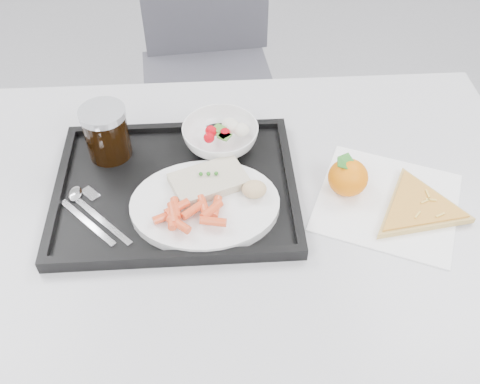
{
  "coord_description": "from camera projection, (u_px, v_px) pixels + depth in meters",
  "views": [
    {
      "loc": [
        -0.01,
        -0.36,
        1.49
      ],
      "look_at": [
        0.03,
        0.32,
        0.77
      ],
      "focal_mm": 40.0,
      "sensor_mm": 36.0,
      "label": 1
    }
  ],
  "objects": [
    {
      "name": "cola_glass",
      "position": [
        106.0,
        132.0,
        1.03
      ],
      "size": [
        0.09,
        0.09,
        0.11
      ],
      "color": "black",
      "rests_on": "tray"
    },
    {
      "name": "table",
      "position": [
        226.0,
        229.0,
        1.04
      ],
      "size": [
        1.2,
        0.8,
        0.75
      ],
      "color": "silver",
      "rests_on": "ground"
    },
    {
      "name": "salad_bowl",
      "position": [
        220.0,
        136.0,
        1.07
      ],
      "size": [
        0.15,
        0.15,
        0.05
      ],
      "color": "white",
      "rests_on": "tray"
    },
    {
      "name": "salad_contents",
      "position": [
        227.0,
        129.0,
        1.07
      ],
      "size": [
        0.09,
        0.07,
        0.03
      ],
      "color": "#BD030E",
      "rests_on": "salad_bowl"
    },
    {
      "name": "tangerine",
      "position": [
        348.0,
        177.0,
        1.0
      ],
      "size": [
        0.08,
        0.08,
        0.07
      ],
      "color": "#FF6A00",
      "rests_on": "napkin"
    },
    {
      "name": "pizza_slice",
      "position": [
        418.0,
        207.0,
        0.98
      ],
      "size": [
        0.31,
        0.31,
        0.02
      ],
      "color": "#DDB174",
      "rests_on": "napkin"
    },
    {
      "name": "fish_fillet",
      "position": [
        209.0,
        181.0,
        0.98
      ],
      "size": [
        0.15,
        0.12,
        0.03
      ],
      "color": "beige",
      "rests_on": "dinner_plate"
    },
    {
      "name": "chair",
      "position": [
        207.0,
        50.0,
        1.75
      ],
      "size": [
        0.46,
        0.46,
        0.93
      ],
      "color": "#3D3D44",
      "rests_on": "ground"
    },
    {
      "name": "napkin",
      "position": [
        387.0,
        202.0,
        1.0
      ],
      "size": [
        0.33,
        0.32,
        0.0
      ],
      "color": "white",
      "rests_on": "table"
    },
    {
      "name": "tray",
      "position": [
        176.0,
        189.0,
        1.01
      ],
      "size": [
        0.45,
        0.35,
        0.03
      ],
      "color": "black",
      "rests_on": "table"
    },
    {
      "name": "dinner_plate",
      "position": [
        205.0,
        205.0,
        0.96
      ],
      "size": [
        0.27,
        0.27,
        0.02
      ],
      "color": "white",
      "rests_on": "tray"
    },
    {
      "name": "bread_roll",
      "position": [
        254.0,
        189.0,
        0.96
      ],
      "size": [
        0.05,
        0.05,
        0.03
      ],
      "color": "#EABB8F",
      "rests_on": "dinner_plate"
    },
    {
      "name": "cutlery",
      "position": [
        88.0,
        210.0,
        0.96
      ],
      "size": [
        0.14,
        0.15,
        0.01
      ],
      "color": "silver",
      "rests_on": "tray"
    },
    {
      "name": "carrot_pile",
      "position": [
        189.0,
        213.0,
        0.92
      ],
      "size": [
        0.13,
        0.09,
        0.02
      ],
      "color": "#EC4D23",
      "rests_on": "dinner_plate"
    }
  ]
}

